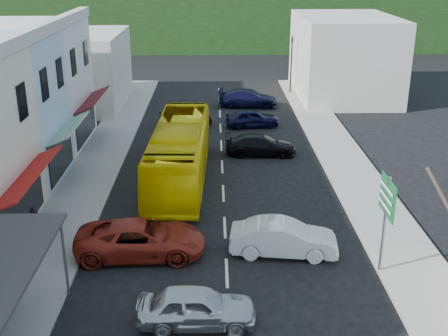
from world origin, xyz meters
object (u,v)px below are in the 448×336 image
at_px(bus, 180,154).
at_px(pedestrian_left, 37,228).
at_px(traffic_signal, 291,65).
at_px(car_white, 284,239).
at_px(car_red, 141,240).
at_px(direction_sign, 384,227).
at_px(car_silver, 196,307).

xyz_separation_m(bus, pedestrian_left, (-5.62, -7.85, -0.55)).
distance_m(pedestrian_left, traffic_signal, 32.20).
xyz_separation_m(car_white, car_red, (-5.99, 0.02, 0.00)).
relative_size(car_red, direction_sign, 1.11).
bearing_deg(bus, direction_sign, -47.81).
bearing_deg(pedestrian_left, car_red, -121.17).
height_order(bus, traffic_signal, traffic_signal).
height_order(car_red, traffic_signal, traffic_signal).
bearing_deg(pedestrian_left, car_white, -117.23).
xyz_separation_m(car_white, pedestrian_left, (-10.43, 0.57, 0.30)).
distance_m(car_red, traffic_signal, 31.00).
xyz_separation_m(car_silver, car_white, (3.53, 4.78, 0.00)).
height_order(pedestrian_left, traffic_signal, traffic_signal).
height_order(bus, car_white, bus).
relative_size(bus, traffic_signal, 2.24).
relative_size(pedestrian_left, direction_sign, 0.41).
xyz_separation_m(car_silver, traffic_signal, (7.59, 34.06, 1.89)).
height_order(car_silver, traffic_signal, traffic_signal).
bearing_deg(car_white, car_red, 96.26).
xyz_separation_m(bus, direction_sign, (8.47, -10.03, 0.51)).
bearing_deg(bus, car_white, -58.24).
height_order(car_silver, direction_sign, direction_sign).
distance_m(pedestrian_left, direction_sign, 14.30).
bearing_deg(bus, car_silver, -82.44).
distance_m(bus, direction_sign, 13.14).
relative_size(car_silver, traffic_signal, 0.85).
height_order(car_red, direction_sign, direction_sign).
relative_size(bus, car_white, 2.64).
bearing_deg(traffic_signal, car_red, 82.75).
relative_size(bus, pedestrian_left, 6.82).
distance_m(bus, pedestrian_left, 9.67).
xyz_separation_m(car_silver, car_red, (-2.46, 4.80, 0.00)).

